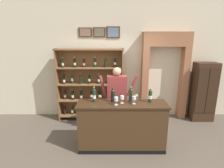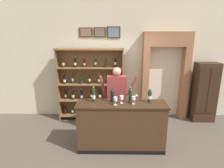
{
  "view_description": "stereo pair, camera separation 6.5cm",
  "coord_description": "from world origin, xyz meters",
  "px_view_note": "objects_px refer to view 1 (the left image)",
  "views": [
    {
      "loc": [
        -0.08,
        -3.55,
        2.38
      ],
      "look_at": [
        -0.08,
        0.32,
        1.36
      ],
      "focal_mm": 29.21,
      "sensor_mm": 36.0,
      "label": 1
    },
    {
      "loc": [
        -0.02,
        -3.55,
        2.38
      ],
      "look_at": [
        -0.08,
        0.32,
        1.36
      ],
      "focal_mm": 29.21,
      "sensor_mm": 36.0,
      "label": 2
    }
  ],
  "objects_px": {
    "shopkeeper": "(117,94)",
    "tasting_bottle_chianti": "(112,96)",
    "tasting_bottle_bianco": "(130,95)",
    "tasting_bottle_riserva": "(94,95)",
    "tasting_bottle_grappa": "(150,96)",
    "wine_shelf": "(90,84)",
    "wine_glass_center": "(134,98)",
    "tasting_counter": "(121,126)",
    "side_cabinet": "(203,92)",
    "wine_glass_right": "(122,98)",
    "wine_glass_left": "(116,99)"
  },
  "relations": [
    {
      "from": "side_cabinet",
      "to": "wine_glass_right",
      "type": "distance_m",
      "value": 2.78
    },
    {
      "from": "tasting_counter",
      "to": "tasting_bottle_grappa",
      "type": "height_order",
      "value": "tasting_bottle_grappa"
    },
    {
      "from": "wine_shelf",
      "to": "tasting_bottle_bianco",
      "type": "relative_size",
      "value": 6.19
    },
    {
      "from": "tasting_counter",
      "to": "tasting_bottle_riserva",
      "type": "bearing_deg",
      "value": 171.15
    },
    {
      "from": "tasting_bottle_bianco",
      "to": "wine_glass_right",
      "type": "relative_size",
      "value": 2.02
    },
    {
      "from": "side_cabinet",
      "to": "tasting_bottle_chianti",
      "type": "xyz_separation_m",
      "value": [
        -2.58,
        -1.3,
        0.32
      ]
    },
    {
      "from": "tasting_bottle_grappa",
      "to": "tasting_bottle_chianti",
      "type": "bearing_deg",
      "value": 178.36
    },
    {
      "from": "tasting_bottle_grappa",
      "to": "wine_glass_right",
      "type": "height_order",
      "value": "tasting_bottle_grappa"
    },
    {
      "from": "side_cabinet",
      "to": "wine_glass_left",
      "type": "xyz_separation_m",
      "value": [
        -2.52,
        -1.49,
        0.3
      ]
    },
    {
      "from": "wine_shelf",
      "to": "shopkeeper",
      "type": "height_order",
      "value": "wine_shelf"
    },
    {
      "from": "side_cabinet",
      "to": "tasting_bottle_bianco",
      "type": "xyz_separation_m",
      "value": [
        -2.21,
        -1.29,
        0.33
      ]
    },
    {
      "from": "tasting_bottle_riserva",
      "to": "tasting_bottle_bianco",
      "type": "xyz_separation_m",
      "value": [
        0.77,
        0.01,
        -0.01
      ]
    },
    {
      "from": "wine_glass_left",
      "to": "tasting_bottle_grappa",
      "type": "bearing_deg",
      "value": 13.2
    },
    {
      "from": "wine_shelf",
      "to": "tasting_bottle_grappa",
      "type": "height_order",
      "value": "wine_shelf"
    },
    {
      "from": "wine_shelf",
      "to": "wine_glass_center",
      "type": "relative_size",
      "value": 12.7
    },
    {
      "from": "wine_glass_right",
      "to": "tasting_bottle_chianti",
      "type": "bearing_deg",
      "value": 155.35
    },
    {
      "from": "tasting_bottle_riserva",
      "to": "wine_glass_left",
      "type": "distance_m",
      "value": 0.5
    },
    {
      "from": "wine_glass_center",
      "to": "tasting_counter",
      "type": "bearing_deg",
      "value": 172.45
    },
    {
      "from": "tasting_counter",
      "to": "shopkeeper",
      "type": "height_order",
      "value": "shopkeeper"
    },
    {
      "from": "side_cabinet",
      "to": "wine_glass_left",
      "type": "distance_m",
      "value": 2.94
    },
    {
      "from": "tasting_bottle_bianco",
      "to": "wine_glass_right",
      "type": "height_order",
      "value": "tasting_bottle_bianco"
    },
    {
      "from": "tasting_bottle_chianti",
      "to": "wine_glass_center",
      "type": "bearing_deg",
      "value": -16.12
    },
    {
      "from": "tasting_counter",
      "to": "tasting_bottle_riserva",
      "type": "distance_m",
      "value": 0.89
    },
    {
      "from": "tasting_bottle_chianti",
      "to": "tasting_bottle_bianco",
      "type": "height_order",
      "value": "tasting_bottle_bianco"
    },
    {
      "from": "tasting_bottle_bianco",
      "to": "tasting_bottle_chianti",
      "type": "bearing_deg",
      "value": -178.66
    },
    {
      "from": "tasting_bottle_grappa",
      "to": "wine_glass_right",
      "type": "distance_m",
      "value": 0.59
    },
    {
      "from": "shopkeeper",
      "to": "side_cabinet",
      "type": "bearing_deg",
      "value": 18.34
    },
    {
      "from": "tasting_counter",
      "to": "tasting_bottle_riserva",
      "type": "height_order",
      "value": "tasting_bottle_riserva"
    },
    {
      "from": "tasting_bottle_chianti",
      "to": "wine_glass_center",
      "type": "xyz_separation_m",
      "value": [
        0.44,
        -0.13,
        -0.02
      ]
    },
    {
      "from": "tasting_bottle_chianti",
      "to": "wine_glass_right",
      "type": "distance_m",
      "value": 0.21
    },
    {
      "from": "wine_shelf",
      "to": "wine_glass_center",
      "type": "distance_m",
      "value": 1.83
    },
    {
      "from": "shopkeeper",
      "to": "tasting_bottle_chianti",
      "type": "xyz_separation_m",
      "value": [
        -0.1,
        -0.48,
        0.12
      ]
    },
    {
      "from": "wine_shelf",
      "to": "tasting_bottle_grappa",
      "type": "xyz_separation_m",
      "value": [
        1.41,
        -1.38,
        0.1
      ]
    },
    {
      "from": "tasting_counter",
      "to": "wine_glass_center",
      "type": "height_order",
      "value": "wine_glass_center"
    },
    {
      "from": "wine_glass_right",
      "to": "wine_glass_center",
      "type": "bearing_deg",
      "value": -8.84
    },
    {
      "from": "tasting_counter",
      "to": "wine_shelf",
      "type": "bearing_deg",
      "value": 119.52
    },
    {
      "from": "side_cabinet",
      "to": "tasting_counter",
      "type": "distance_m",
      "value": 2.79
    },
    {
      "from": "wine_glass_left",
      "to": "wine_glass_center",
      "type": "relative_size",
      "value": 1.04
    },
    {
      "from": "wine_shelf",
      "to": "wine_glass_center",
      "type": "bearing_deg",
      "value": -54.33
    },
    {
      "from": "side_cabinet",
      "to": "shopkeeper",
      "type": "bearing_deg",
      "value": -161.66
    },
    {
      "from": "tasting_bottle_riserva",
      "to": "tasting_bottle_chianti",
      "type": "bearing_deg",
      "value": 0.48
    },
    {
      "from": "tasting_counter",
      "to": "tasting_bottle_riserva",
      "type": "xyz_separation_m",
      "value": [
        -0.58,
        0.09,
        0.66
      ]
    },
    {
      "from": "tasting_bottle_bianco",
      "to": "wine_glass_left",
      "type": "distance_m",
      "value": 0.37
    },
    {
      "from": "tasting_bottle_riserva",
      "to": "wine_glass_center",
      "type": "xyz_separation_m",
      "value": [
        0.83,
        -0.12,
        -0.03
      ]
    },
    {
      "from": "tasting_bottle_riserva",
      "to": "tasting_bottle_grappa",
      "type": "relative_size",
      "value": 1.16
    },
    {
      "from": "wine_shelf",
      "to": "tasting_bottle_riserva",
      "type": "bearing_deg",
      "value": -80.02
    },
    {
      "from": "wine_shelf",
      "to": "tasting_counter",
      "type": "xyz_separation_m",
      "value": [
        0.82,
        -1.46,
        -0.56
      ]
    },
    {
      "from": "tasting_counter",
      "to": "tasting_bottle_grappa",
      "type": "relative_size",
      "value": 6.56
    },
    {
      "from": "wine_glass_right",
      "to": "wine_glass_center",
      "type": "height_order",
      "value": "wine_glass_right"
    },
    {
      "from": "tasting_bottle_bianco",
      "to": "wine_glass_left",
      "type": "xyz_separation_m",
      "value": [
        -0.31,
        -0.2,
        -0.03
      ]
    }
  ]
}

